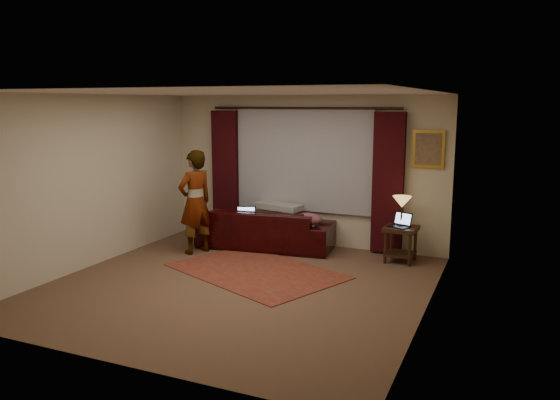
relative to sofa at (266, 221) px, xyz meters
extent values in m
cube|color=brown|center=(0.50, -1.96, -0.47)|extent=(5.00, 5.00, 0.01)
cube|color=silver|center=(0.50, -1.96, 2.13)|extent=(5.00, 5.00, 0.02)
cube|color=beige|center=(0.50, 0.54, 0.83)|extent=(5.00, 0.02, 2.60)
cube|color=beige|center=(0.50, -4.46, 0.83)|extent=(5.00, 0.02, 2.60)
cube|color=beige|center=(-2.00, -1.96, 0.83)|extent=(0.02, 5.00, 2.60)
cube|color=beige|center=(3.00, -1.96, 0.83)|extent=(0.02, 5.00, 2.60)
cube|color=#98979F|center=(0.50, 0.48, 1.03)|extent=(2.50, 0.05, 1.80)
cube|color=black|center=(-1.00, 0.43, 0.71)|extent=(0.50, 0.14, 2.30)
cube|color=black|center=(2.00, 0.43, 0.71)|extent=(0.50, 0.14, 2.30)
cylinder|color=black|center=(0.50, 0.43, 1.91)|extent=(0.04, 0.04, 3.40)
cube|color=gold|center=(2.60, 0.51, 1.28)|extent=(0.50, 0.04, 0.60)
imported|color=black|center=(0.00, 0.00, 0.00)|extent=(2.41, 1.26, 0.93)
cube|color=gray|center=(0.13, 0.25, 0.47)|extent=(0.91, 0.50, 0.10)
ellipsoid|color=brown|center=(0.80, -0.05, 0.10)|extent=(0.50, 0.40, 0.20)
cube|color=maroon|center=(0.44, -1.31, -0.46)|extent=(2.91, 2.48, 0.01)
cube|color=black|center=(2.31, 0.04, -0.18)|extent=(0.52, 0.52, 0.57)
imported|color=gray|center=(-0.92, -0.76, 0.39)|extent=(0.66, 0.66, 1.72)
camera|label=1|loc=(3.87, -8.31, 2.01)|focal=35.00mm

